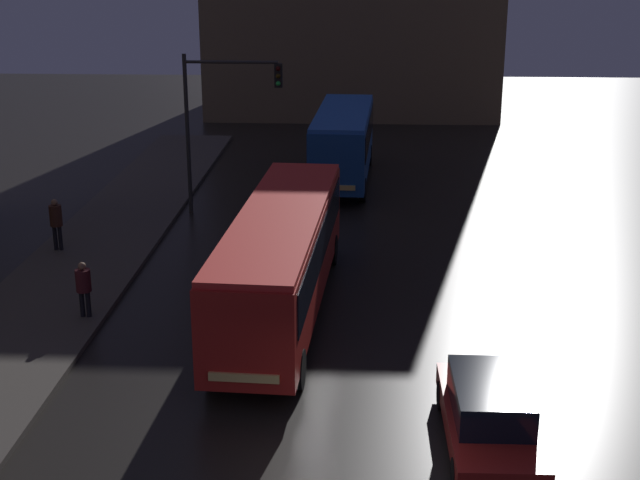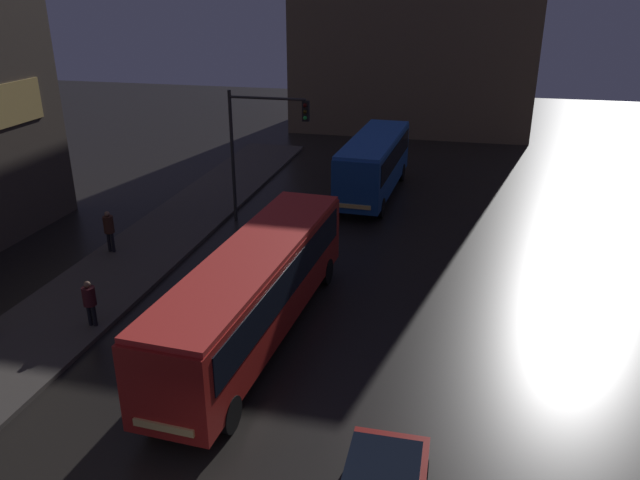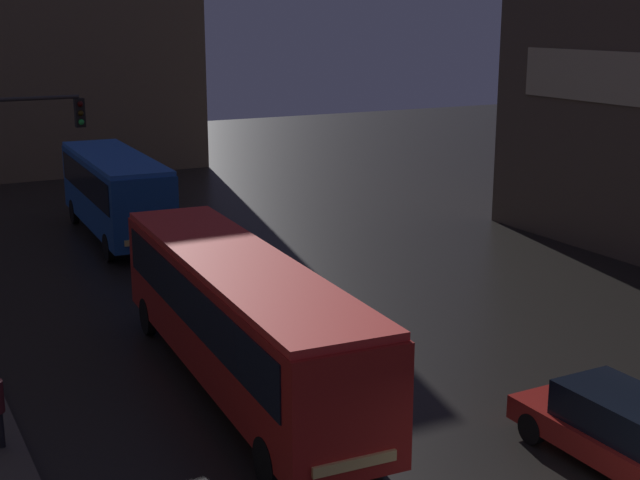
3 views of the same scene
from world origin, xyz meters
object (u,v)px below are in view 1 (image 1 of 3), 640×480
Objects in this scene: pedestrian_near at (83,284)px; pedestrian_mid at (56,219)px; car_taxi at (489,413)px; traffic_light_main at (220,106)px; bus_near at (282,251)px; bus_far at (343,138)px.

pedestrian_near is 0.90× the size of pedestrian_mid.
car_taxi is 0.74× the size of traffic_light_main.
bus_near is 8.63m from car_taxi.
pedestrian_near is at bearing -30.84° from car_taxi.
pedestrian_near is 11.67m from traffic_light_main.
car_taxi is 2.86× the size of pedestrian_near.
bus_near is 5.64m from pedestrian_near.
pedestrian_mid is at bearing 88.95° from pedestrian_near.
bus_far is 1.51× the size of traffic_light_main.
traffic_light_main reaches higher than bus_far.
car_taxi is 19.38m from traffic_light_main.
bus_near is 6.57× the size of pedestrian_mid.
bus_far is at bearing 40.87° from pedestrian_near.
pedestrian_mid is at bearing -42.52° from car_taxi.
traffic_light_main reaches higher than pedestrian_mid.
traffic_light_main reaches higher than pedestrian_near.
bus_far reaches higher than car_taxi.
car_taxi is at bearing 107.57° from pedestrian_mid.
traffic_light_main is (4.97, 5.24, 3.04)m from pedestrian_mid.
bus_far is 14.32m from pedestrian_mid.
pedestrian_near is (-5.53, -0.77, -0.80)m from bus_near.
bus_far is (1.39, 15.57, 0.07)m from bus_near.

